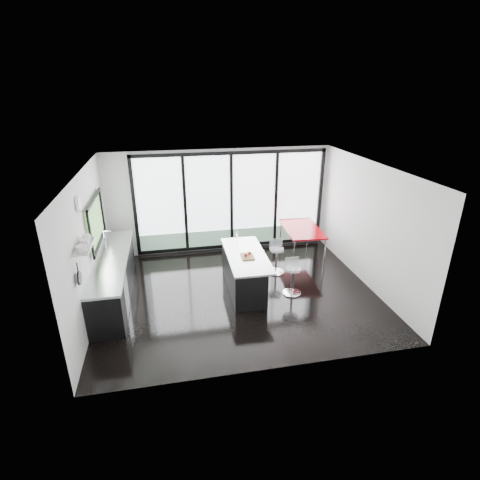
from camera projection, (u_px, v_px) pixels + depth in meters
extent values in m
cube|color=black|center=(238.00, 293.00, 8.40)|extent=(6.00, 5.00, 0.00)
cube|color=white|center=(238.00, 168.00, 7.32)|extent=(6.00, 5.00, 0.00)
cube|color=silver|center=(220.00, 201.00, 10.12)|extent=(6.00, 0.00, 2.80)
cube|color=white|center=(231.00, 201.00, 10.15)|extent=(5.00, 0.02, 2.50)
cube|color=slate|center=(232.00, 237.00, 10.51)|extent=(5.00, 0.02, 0.44)
cube|color=black|center=(185.00, 204.00, 9.88)|extent=(0.08, 0.04, 2.50)
cube|color=black|center=(232.00, 201.00, 10.11)|extent=(0.08, 0.04, 2.50)
cube|color=black|center=(276.00, 199.00, 10.34)|extent=(0.08, 0.04, 2.50)
cube|color=silver|center=(271.00, 295.00, 5.60)|extent=(6.00, 0.00, 2.80)
cube|color=silver|center=(88.00, 246.00, 7.30)|extent=(0.00, 5.00, 2.80)
cube|color=#62964C|center=(95.00, 221.00, 8.05)|extent=(0.02, 1.60, 0.90)
cube|color=#AAADAF|center=(84.00, 246.00, 6.42)|extent=(0.25, 0.80, 0.03)
cylinder|color=white|center=(78.00, 204.00, 6.67)|extent=(0.04, 0.30, 0.30)
cylinder|color=black|center=(79.00, 278.00, 6.20)|extent=(0.03, 0.24, 0.24)
cube|color=silver|center=(369.00, 225.00, 8.41)|extent=(0.00, 5.00, 2.80)
cube|color=black|center=(114.00, 279.00, 8.10)|extent=(0.65, 3.20, 0.87)
cube|color=#AAADAF|center=(111.00, 259.00, 7.92)|extent=(0.69, 3.24, 0.05)
cube|color=#AAADAF|center=(113.00, 250.00, 8.37)|extent=(0.45, 0.48, 0.06)
cylinder|color=silver|center=(105.00, 240.00, 8.25)|extent=(0.02, 0.02, 0.44)
cube|color=#AAADAF|center=(126.00, 295.00, 7.48)|extent=(0.03, 0.60, 0.80)
cube|color=black|center=(243.00, 272.00, 8.46)|extent=(0.72, 2.01, 0.79)
cube|color=#AAADAF|center=(246.00, 255.00, 8.31)|extent=(0.91, 2.06, 0.05)
cube|color=tan|center=(247.00, 256.00, 8.17)|extent=(0.28, 0.37, 0.03)
sphere|color=maroon|center=(246.00, 255.00, 8.11)|extent=(0.08, 0.08, 0.08)
sphere|color=brown|center=(249.00, 253.00, 8.21)|extent=(0.08, 0.08, 0.08)
cylinder|color=silver|center=(237.00, 238.00, 8.86)|extent=(0.06, 0.06, 0.25)
cylinder|color=silver|center=(293.00, 281.00, 8.24)|extent=(0.43, 0.43, 0.64)
cylinder|color=silver|center=(276.00, 261.00, 9.17)|extent=(0.47, 0.47, 0.66)
cube|color=#A50611|center=(301.00, 243.00, 9.98)|extent=(1.01, 1.62, 0.84)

